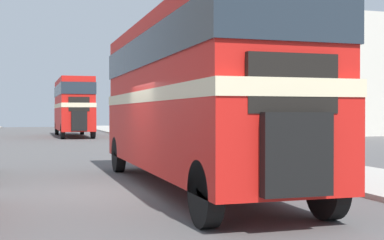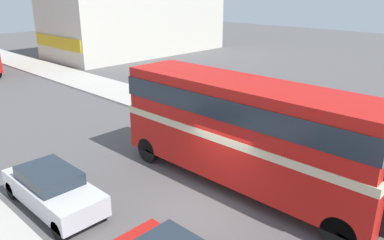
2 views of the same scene
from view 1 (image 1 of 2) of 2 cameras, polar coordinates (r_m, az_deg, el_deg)
The scene contains 7 objects.
ground_plane at distance 12.62m, azimuth -8.30°, elevation -7.59°, with size 120.00×120.00×0.00m, color #565454.
sidewalk_right at distance 15.18m, azimuth 17.91°, elevation -5.97°, with size 3.50×120.00×0.12m.
double_decker_bus at distance 12.89m, azimuth 0.03°, elevation 3.42°, with size 2.50×10.54×4.06m.
bus_distant at distance 42.48m, azimuth -12.55°, elevation 1.80°, with size 2.40×10.02×4.40m.
pedestrian_walking at distance 19.74m, azimuth 10.12°, elevation -1.43°, with size 0.34×0.34×1.70m.
bicycle_on_pavement at distance 26.66m, azimuth 2.69°, elevation -2.14°, with size 0.05×1.76×0.78m.
shop_building_block at distance 45.47m, azimuth 10.50°, elevation 4.59°, with size 20.08×9.27×9.76m.
Camera 1 is at (-1.92, -12.34, 1.83)m, focal length 50.00 mm.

